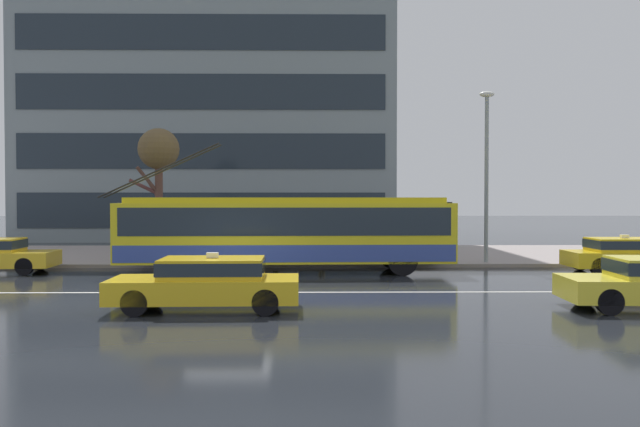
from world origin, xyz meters
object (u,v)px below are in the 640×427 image
at_px(pedestrian_waiting_by_pole, 275,224).
at_px(street_lamp, 487,162).
at_px(trolleybus, 287,231).
at_px(taxi_oncoming_near, 208,281).
at_px(pedestrian_approaching_curb, 322,237).
at_px(street_tree_bare, 159,154).
at_px(bus_shelter, 254,214).
at_px(pedestrian_walking_past, 245,221).
at_px(pedestrian_at_shelter, 395,222).
at_px(taxi_ahead_of_bus, 627,254).

xyz_separation_m(pedestrian_waiting_by_pole, street_lamp, (8.50, 0.26, 2.48)).
bearing_deg(trolleybus, taxi_oncoming_near, -101.62).
distance_m(pedestrian_approaching_curb, street_tree_bare, 8.06).
xyz_separation_m(taxi_oncoming_near, street_lamp, (9.52, 10.12, 3.48)).
distance_m(bus_shelter, street_tree_bare, 4.99).
height_order(pedestrian_approaching_curb, street_tree_bare, street_tree_bare).
xyz_separation_m(pedestrian_approaching_curb, street_tree_bare, (-7.08, 1.43, 3.56)).
height_order(trolleybus, pedestrian_walking_past, trolleybus).
distance_m(trolleybus, pedestrian_approaching_curb, 3.50).
bearing_deg(taxi_oncoming_near, pedestrian_walking_past, 91.65).
height_order(pedestrian_walking_past, pedestrian_waiting_by_pole, pedestrian_waiting_by_pole).
bearing_deg(taxi_oncoming_near, pedestrian_approaching_curb, 75.13).
bearing_deg(pedestrian_at_shelter, street_tree_bare, 171.14).
bearing_deg(bus_shelter, street_lamp, -9.36).
bearing_deg(pedestrian_walking_past, street_tree_bare, 165.56).
distance_m(taxi_ahead_of_bus, bus_shelter, 14.59).
relative_size(taxi_oncoming_near, pedestrian_approaching_curb, 2.82).
bearing_deg(street_lamp, bus_shelter, 170.64).
height_order(taxi_oncoming_near, bus_shelter, bus_shelter).
relative_size(pedestrian_at_shelter, street_tree_bare, 0.35).
xyz_separation_m(pedestrian_walking_past, street_tree_bare, (-3.85, 0.99, 2.90)).
xyz_separation_m(pedestrian_waiting_by_pole, street_tree_bare, (-5.20, 2.52, 2.94)).
bearing_deg(bus_shelter, pedestrian_approaching_curb, -14.27).
bearing_deg(taxi_oncoming_near, taxi_ahead_of_bus, 28.37).
distance_m(taxi_oncoming_near, taxi_ahead_of_bus, 15.86).
distance_m(taxi_oncoming_near, street_lamp, 14.33).
bearing_deg(pedestrian_at_shelter, pedestrian_waiting_by_pole, -169.18).
distance_m(taxi_ahead_of_bus, street_lamp, 6.20).
relative_size(taxi_oncoming_near, taxi_ahead_of_bus, 1.03).
bearing_deg(pedestrian_waiting_by_pole, street_lamp, 1.73).
height_order(bus_shelter, street_lamp, street_lamp).
height_order(trolleybus, street_tree_bare, street_tree_bare).
distance_m(taxi_oncoming_near, pedestrian_walking_past, 11.45).
relative_size(taxi_oncoming_near, street_tree_bare, 0.81).
bearing_deg(street_lamp, trolleybus, -163.30).
height_order(taxi_oncoming_near, pedestrian_waiting_by_pole, pedestrian_waiting_by_pole).
xyz_separation_m(taxi_oncoming_near, pedestrian_at_shelter, (5.94, 10.81, 1.04)).
relative_size(pedestrian_approaching_curb, street_lamp, 0.23).
bearing_deg(taxi_ahead_of_bus, street_tree_bare, 165.03).
relative_size(taxi_oncoming_near, bus_shelter, 1.14).
relative_size(trolleybus, street_tree_bare, 2.26).
xyz_separation_m(taxi_oncoming_near, street_tree_bare, (-4.17, 12.38, 3.94)).
bearing_deg(bus_shelter, street_tree_bare, 170.60).
bearing_deg(pedestrian_waiting_by_pole, pedestrian_approaching_curb, 29.96).
bearing_deg(taxi_oncoming_near, street_lamp, 46.75).
bearing_deg(pedestrian_waiting_by_pole, taxi_ahead_of_bus, -10.22).
bearing_deg(street_lamp, taxi_oncoming_near, -133.25).
bearing_deg(pedestrian_waiting_by_pole, pedestrian_walking_past, 131.49).
height_order(pedestrian_walking_past, street_tree_bare, street_tree_bare).
distance_m(trolleybus, pedestrian_walking_past, 4.13).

